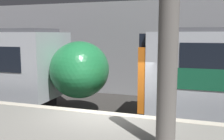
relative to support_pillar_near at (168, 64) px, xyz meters
name	(u,v)px	position (x,y,z in m)	size (l,w,h in m)	color
station_rear_barrier	(148,49)	(-2.02, 8.94, -0.24)	(50.00, 0.15, 5.17)	#939399
support_pillar_near	(168,64)	(0.00, 0.00, 0.00)	(0.39, 0.39, 3.43)	slate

